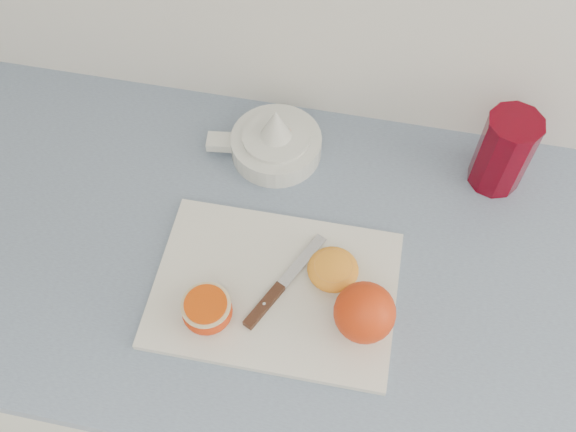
{
  "coord_description": "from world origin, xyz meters",
  "views": [
    {
      "loc": [
        -0.09,
        1.21,
        1.76
      ],
      "look_at": [
        -0.2,
        1.72,
        0.96
      ],
      "focal_mm": 40.0,
      "sensor_mm": 36.0,
      "label": 1
    }
  ],
  "objects": [
    {
      "name": "half_orange",
      "position": [
        -0.28,
        1.56,
        0.92
      ],
      "size": [
        0.07,
        0.07,
        0.05
      ],
      "color": "red",
      "rests_on": "cutting_board"
    },
    {
      "name": "whole_orange",
      "position": [
        -0.06,
        1.59,
        0.95
      ],
      "size": [
        0.09,
        0.09,
        0.09
      ],
      "color": "red",
      "rests_on": "cutting_board"
    },
    {
      "name": "counter",
      "position": [
        -0.05,
        1.7,
        0.45
      ],
      "size": [
        2.53,
        0.64,
        0.89
      ],
      "color": "silver",
      "rests_on": "ground"
    },
    {
      "name": "cutting_board",
      "position": [
        -0.2,
        1.63,
        0.9
      ],
      "size": [
        0.36,
        0.26,
        0.01
      ],
      "primitive_type": "cube",
      "rotation": [
        0.0,
        0.0,
        0.01
      ],
      "color": "silver",
      "rests_on": "counter"
    },
    {
      "name": "red_tumbler",
      "position": [
        0.12,
        1.91,
        0.96
      ],
      "size": [
        0.09,
        0.09,
        0.14
      ],
      "color": "#63010F",
      "rests_on": "counter"
    },
    {
      "name": "paring_knife",
      "position": [
        -0.2,
        1.61,
        0.91
      ],
      "size": [
        0.1,
        0.18,
        0.01
      ],
      "color": "#4A2A17",
      "rests_on": "cutting_board"
    },
    {
      "name": "citrus_juicer",
      "position": [
        -0.25,
        1.89,
        0.92
      ],
      "size": [
        0.2,
        0.15,
        0.1
      ],
      "color": "white",
      "rests_on": "counter"
    },
    {
      "name": "squeezed_shell",
      "position": [
        -0.12,
        1.67,
        0.92
      ],
      "size": [
        0.08,
        0.08,
        0.03
      ],
      "color": "orange",
      "rests_on": "cutting_board"
    }
  ]
}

